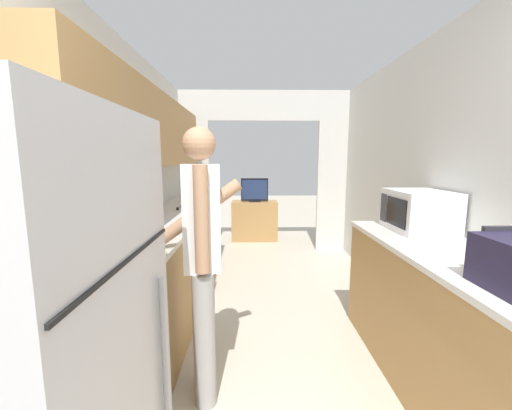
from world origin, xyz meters
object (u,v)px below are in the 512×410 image
object	(u,v)px
person	(202,258)
television	(255,190)
range_oven	(168,266)
microwave	(418,211)
tv_cabinet	(255,221)
refrigerator	(22,367)
knife	(179,208)

from	to	relation	value
person	television	xyz separation A→B (m)	(0.36, 3.76, 0.02)
range_oven	microwave	world-z (taller)	microwave
tv_cabinet	refrigerator	bearing A→B (deg)	-99.80
microwave	knife	world-z (taller)	microwave
microwave	tv_cabinet	bearing A→B (deg)	110.65
range_oven	microwave	distance (m)	2.23
range_oven	television	distance (m)	2.86
television	knife	world-z (taller)	television
tv_cabinet	person	bearing A→B (deg)	-95.42
refrigerator	television	distance (m)	4.70
range_oven	tv_cabinet	xyz separation A→B (m)	(0.86, 2.73, -0.11)
range_oven	person	size ratio (longest dim) A/B	0.64
refrigerator	person	world-z (taller)	person
knife	television	bearing A→B (deg)	55.40
refrigerator	range_oven	distance (m)	1.98
range_oven	television	world-z (taller)	television
microwave	tv_cabinet	distance (m)	3.54
microwave	television	bearing A→B (deg)	110.90
refrigerator	microwave	world-z (taller)	refrigerator
range_oven	tv_cabinet	bearing A→B (deg)	72.52
range_oven	television	size ratio (longest dim) A/B	2.20
range_oven	refrigerator	bearing A→B (deg)	-88.46
refrigerator	knife	world-z (taller)	refrigerator
person	tv_cabinet	world-z (taller)	person
person	microwave	world-z (taller)	person
person	knife	size ratio (longest dim) A/B	5.18
microwave	television	world-z (taller)	microwave
person	television	size ratio (longest dim) A/B	3.43
range_oven	tv_cabinet	size ratio (longest dim) A/B	1.30
person	tv_cabinet	size ratio (longest dim) A/B	2.02
tv_cabinet	television	world-z (taller)	television
range_oven	microwave	bearing A→B (deg)	-13.92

